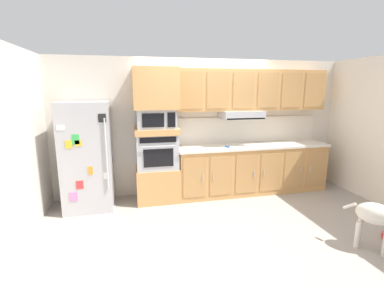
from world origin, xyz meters
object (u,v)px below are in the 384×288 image
at_px(built_in_oven, 157,150).
at_px(refrigerator, 88,156).
at_px(microwave, 156,118).
at_px(dog, 382,216).
at_px(screwdriver, 228,147).

bearing_deg(built_in_oven, refrigerator, -176.58).
bearing_deg(microwave, dog, -41.95).
xyz_separation_m(microwave, screwdriver, (1.26, -0.11, -0.53)).
height_order(refrigerator, microwave, refrigerator).
height_order(refrigerator, screwdriver, refrigerator).
bearing_deg(refrigerator, screwdriver, -0.93).
distance_m(refrigerator, built_in_oven, 1.14).
distance_m(built_in_oven, microwave, 0.56).
bearing_deg(microwave, built_in_oven, 179.23).
distance_m(screwdriver, dog, 2.47).
height_order(microwave, screwdriver, microwave).
xyz_separation_m(refrigerator, built_in_oven, (1.14, 0.07, 0.02)).
height_order(refrigerator, dog, refrigerator).
xyz_separation_m(screwdriver, dog, (1.20, -2.11, -0.48)).
relative_size(built_in_oven, screwdriver, 4.26).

